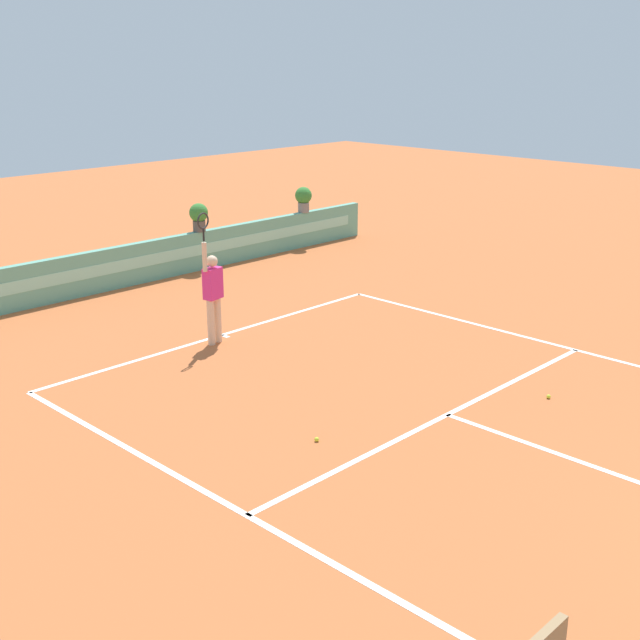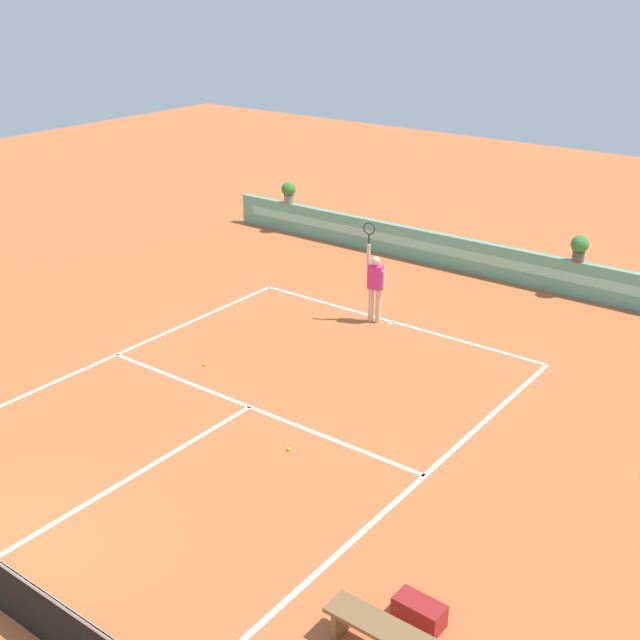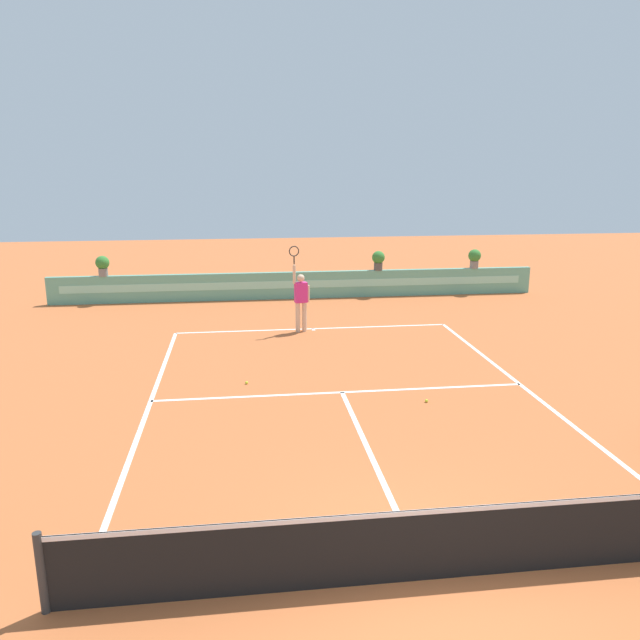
{
  "view_description": "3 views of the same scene",
  "coord_description": "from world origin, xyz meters",
  "px_view_note": "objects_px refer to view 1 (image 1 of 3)",
  "views": [
    {
      "loc": [
        -9.84,
        -0.4,
        5.36
      ],
      "look_at": [
        -0.16,
        9.01,
        1.0
      ],
      "focal_mm": 46.55,
      "sensor_mm": 36.0,
      "label": 1
    },
    {
      "loc": [
        9.88,
        -4.38,
        8.19
      ],
      "look_at": [
        -0.16,
        9.01,
        1.0
      ],
      "focal_mm": 45.62,
      "sensor_mm": 36.0,
      "label": 2
    },
    {
      "loc": [
        -2.12,
        -6.3,
        4.88
      ],
      "look_at": [
        -0.16,
        9.01,
        1.0
      ],
      "focal_mm": 34.9,
      "sensor_mm": 36.0,
      "label": 3
    }
  ],
  "objects_px": {
    "potted_plant_far_right": "(303,198)",
    "potted_plant_right": "(199,215)",
    "tennis_ball_near_baseline": "(549,397)",
    "tennis_player": "(213,291)",
    "tennis_ball_mid_court": "(317,439)"
  },
  "relations": [
    {
      "from": "potted_plant_right",
      "to": "tennis_ball_near_baseline",
      "type": "bearing_deg",
      "value": -97.01
    },
    {
      "from": "tennis_player",
      "to": "tennis_ball_near_baseline",
      "type": "bearing_deg",
      "value": -71.03
    },
    {
      "from": "tennis_ball_mid_court",
      "to": "potted_plant_far_right",
      "type": "relative_size",
      "value": 0.09
    },
    {
      "from": "potted_plant_far_right",
      "to": "tennis_ball_near_baseline",
      "type": "bearing_deg",
      "value": -115.23
    },
    {
      "from": "tennis_player",
      "to": "tennis_ball_mid_court",
      "type": "bearing_deg",
      "value": -110.88
    },
    {
      "from": "tennis_ball_near_baseline",
      "to": "tennis_ball_mid_court",
      "type": "relative_size",
      "value": 1.0
    },
    {
      "from": "potted_plant_far_right",
      "to": "potted_plant_right",
      "type": "bearing_deg",
      "value": 180.0
    },
    {
      "from": "tennis_ball_mid_court",
      "to": "potted_plant_far_right",
      "type": "distance_m",
      "value": 12.82
    },
    {
      "from": "tennis_ball_mid_court",
      "to": "potted_plant_right",
      "type": "height_order",
      "value": "potted_plant_right"
    },
    {
      "from": "tennis_ball_mid_court",
      "to": "potted_plant_right",
      "type": "distance_m",
      "value": 10.58
    },
    {
      "from": "tennis_player",
      "to": "potted_plant_far_right",
      "type": "distance_m",
      "value": 8.61
    },
    {
      "from": "tennis_ball_near_baseline",
      "to": "potted_plant_right",
      "type": "xyz_separation_m",
      "value": [
        1.33,
        10.79,
        1.38
      ]
    },
    {
      "from": "tennis_ball_near_baseline",
      "to": "potted_plant_right",
      "type": "distance_m",
      "value": 10.96
    },
    {
      "from": "tennis_player",
      "to": "potted_plant_far_right",
      "type": "relative_size",
      "value": 3.57
    },
    {
      "from": "potted_plant_right",
      "to": "potted_plant_far_right",
      "type": "relative_size",
      "value": 1.0
    }
  ]
}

